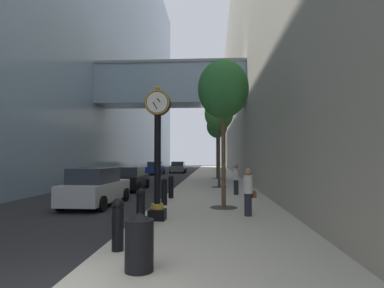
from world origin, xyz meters
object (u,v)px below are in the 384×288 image
bollard_fifth (171,186)px  car_black_mid (130,179)px  street_clock (158,146)px  pedestrian_by_clock (236,178)px  bollard_nearest (118,223)px  bollard_fourth (164,191)px  car_grey_trailing (178,167)px  car_blue_near (155,168)px  street_tree_near (223,90)px  car_silver_far (96,187)px  street_tree_mid_far (217,127)px  trash_bin (139,241)px  street_tree_mid_near (219,114)px  bollard_second (141,207)px  pedestrian_walking (248,191)px

bollard_fifth → car_black_mid: size_ratio=0.25×
street_clock → pedestrian_by_clock: 8.02m
bollard_nearest → bollard_fifth: (0.00, 9.00, 0.00)m
bollard_fourth → bollard_fifth: 2.25m
bollard_nearest → car_grey_trailing: car_grey_trailing is taller
bollard_fourth → car_blue_near: 26.87m
street_tree_near → car_grey_trailing: 31.87m
street_clock → car_silver_far: street_clock is taller
bollard_fifth → car_black_mid: car_black_mid is taller
pedestrian_by_clock → car_black_mid: bearing=153.9°
street_tree_mid_far → car_silver_far: 18.24m
bollard_fifth → car_grey_trailing: bearing=95.4°
bollard_nearest → trash_bin: bearing=-57.9°
street_clock → bollard_fourth: street_clock is taller
street_clock → street_tree_mid_near: size_ratio=0.71×
car_silver_far → street_clock: bearing=-47.5°
bollard_fifth → car_blue_near: 24.66m
bollard_fifth → car_silver_far: car_silver_far is taller
bollard_second → bollard_nearest: bearing=-90.0°
street_tree_near → street_tree_mid_far: size_ratio=0.98×
street_clock → car_blue_near: size_ratio=0.98×
bollard_fifth → street_tree_mid_near: size_ratio=0.18×
bollard_fifth → car_blue_near: size_ratio=0.25×
street_tree_mid_near → car_grey_trailing: bearing=103.2°
street_tree_mid_near → pedestrian_by_clock: (0.84, -4.38, -4.11)m
trash_bin → car_blue_near: (-5.90, 34.33, 0.11)m
bollard_nearest → pedestrian_walking: (3.32, 4.35, 0.27)m
bollard_fifth → street_tree_mid_far: bearing=80.4°
car_black_mid → street_tree_mid_near: bearing=10.0°
street_tree_mid_far → car_grey_trailing: 14.93m
bollard_second → street_tree_mid_far: (2.53, 21.74, 4.40)m
pedestrian_walking → street_clock: bearing=-163.6°
car_blue_near → street_clock: bearing=-79.7°
bollard_fourth → car_grey_trailing: car_grey_trailing is taller
bollard_second → street_tree_mid_far: bearing=83.4°
street_clock → pedestrian_by_clock: (3.09, 7.24, -1.54)m
street_tree_mid_near → trash_bin: 16.96m
car_black_mid → bollard_fifth: bearing=-55.6°
street_tree_mid_near → street_tree_mid_far: 8.93m
bollard_second → pedestrian_by_clock: bearing=68.2°
street_clock → street_tree_mid_far: bearing=83.7°
bollard_second → car_silver_far: bearing=122.6°
street_clock → bollard_nearest: bearing=-94.5°
pedestrian_walking → car_silver_far: pedestrian_walking is taller
car_grey_trailing → bollard_fifth: bearing=-84.6°
bollard_second → pedestrian_walking: (3.32, 2.10, 0.27)m
bollard_nearest → car_grey_trailing: 37.39m
car_grey_trailing → bollard_fourth: bearing=-85.0°
street_tree_near → pedestrian_walking: size_ratio=3.66×
bollard_fifth → street_tree_mid_far: (2.53, 14.99, 4.40)m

